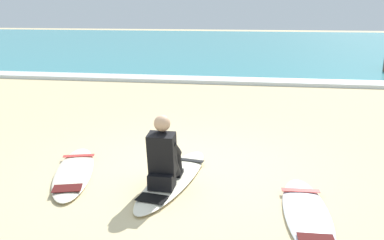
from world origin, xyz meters
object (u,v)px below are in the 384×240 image
Objects in this scene: surfboard_main at (173,178)px; surfboard_spare_far at (307,213)px; surfboard_spare_near at (74,172)px; surfer_seated at (164,158)px.

surfboard_main is 1.20× the size of surfboard_spare_far.
surfboard_spare_near is at bearing 166.50° from surfboard_spare_far.
surfboard_spare_near is 1.07× the size of surfboard_spare_far.
surfboard_main and surfboard_spare_far have the same top height.
surfboard_main is at bearing -0.33° from surfboard_spare_near.
surfer_seated reaches higher than surfboard_spare_near.
surfboard_main is 1.12× the size of surfboard_spare_near.
surfboard_spare_near is 3.26m from surfboard_spare_far.
surfboard_spare_near is (-1.46, 0.01, 0.00)m from surfboard_main.
surfer_seated is 0.48× the size of surfboard_spare_far.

